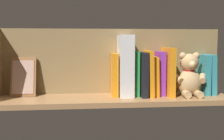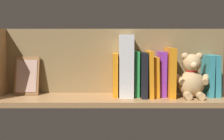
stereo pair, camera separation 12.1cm
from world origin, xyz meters
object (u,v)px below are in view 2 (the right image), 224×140
(teddy_bear, at_px, (192,78))
(picture_frame_leaning, at_px, (27,76))
(dictionary_thick_white, at_px, (126,66))
(book_0, at_px, (214,75))

(teddy_bear, height_order, picture_frame_leaning, teddy_bear)
(picture_frame_leaning, bearing_deg, dictionary_thick_white, 175.51)
(teddy_bear, bearing_deg, picture_frame_leaning, -3.57)
(book_0, bearing_deg, teddy_bear, 20.25)
(dictionary_thick_white, bearing_deg, picture_frame_leaning, -4.49)
(teddy_bear, xyz_separation_m, picture_frame_leaning, (0.74, -0.07, 0.00))
(teddy_bear, distance_m, dictionary_thick_white, 0.29)
(book_0, height_order, teddy_bear, teddy_bear)
(teddy_bear, relative_size, dictionary_thick_white, 0.72)
(book_0, distance_m, picture_frame_leaning, 0.85)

